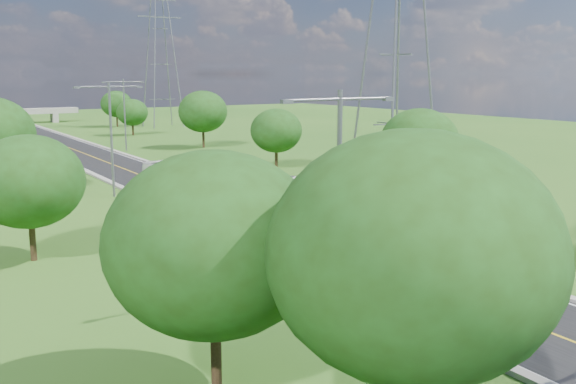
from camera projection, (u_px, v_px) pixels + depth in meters
ground at (126, 170)px, 72.23m from camera, size 260.00×260.00×0.00m
road at (110, 164)px, 77.22m from camera, size 8.00×150.00×0.06m
curb_left at (74, 166)px, 74.97m from camera, size 0.50×150.00×0.22m
curb_right at (144, 160)px, 79.43m from camera, size 0.50×150.00×0.22m
speed_limit_sign at (264, 179)px, 56.35m from camera, size 0.55×0.09×2.40m
overpass at (6, 113)px, 138.34m from camera, size 30.00×3.00×3.20m
streetlight_near_left at (339, 183)px, 28.08m from camera, size 5.90×0.25×10.00m
streetlight_mid_left at (111, 129)px, 55.53m from camera, size 5.90×0.25×10.00m
streetlight_far_right at (124, 108)px, 89.27m from camera, size 5.90×0.25×10.00m
power_tower_near at (397, 40)px, 64.59m from camera, size 9.00×6.40×28.00m
power_tower_far at (161, 57)px, 129.08m from camera, size 9.00×6.40×28.00m
tree_la at (214, 244)px, 20.67m from camera, size 7.14×7.14×8.30m
tree_lb at (28, 182)px, 36.38m from camera, size 6.30×6.30×7.33m
tree_lf at (413, 255)px, 17.14m from camera, size 7.98×7.98×9.28m
tree_rb at (419, 142)px, 54.77m from camera, size 6.72×6.72×7.82m
tree_rc at (276, 131)px, 72.66m from camera, size 5.88×5.88×6.84m
tree_rd at (203, 112)px, 93.50m from camera, size 7.14×7.14×8.30m
tree_re at (132, 112)px, 112.38m from camera, size 5.46×5.46×6.35m
tree_rf at (116, 104)px, 130.74m from camera, size 6.30×6.30×7.33m
bus_outbound at (246, 188)px, 51.24m from camera, size 3.93×11.71×3.20m
bus_inbound at (181, 180)px, 56.57m from camera, size 3.78×10.25×2.79m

